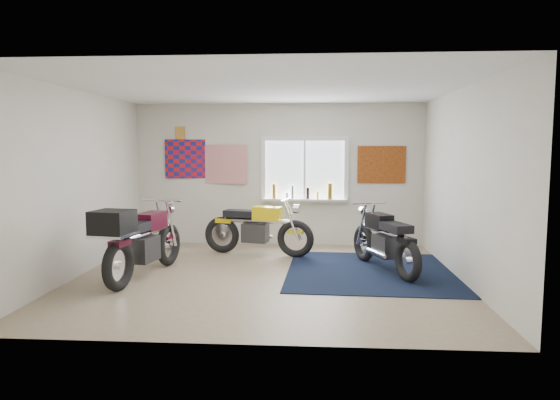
# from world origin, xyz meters

# --- Properties ---
(ground) EXTENTS (5.50, 5.50, 0.00)m
(ground) POSITION_xyz_m (0.00, 0.00, 0.00)
(ground) COLOR #9E896B
(ground) RESTS_ON ground
(room_shell) EXTENTS (5.50, 5.50, 5.50)m
(room_shell) POSITION_xyz_m (0.00, 0.00, 1.64)
(room_shell) COLOR white
(room_shell) RESTS_ON ground
(navy_rug) EXTENTS (2.60, 2.70, 0.01)m
(navy_rug) POSITION_xyz_m (1.55, 0.42, 0.01)
(navy_rug) COLOR black
(navy_rug) RESTS_ON ground
(window_assembly) EXTENTS (1.66, 0.17, 1.26)m
(window_assembly) POSITION_xyz_m (0.50, 2.47, 1.37)
(window_assembly) COLOR white
(window_assembly) RESTS_ON room_shell
(oil_bottles) EXTENTS (1.14, 0.09, 0.30)m
(oil_bottles) POSITION_xyz_m (0.54, 2.40, 1.03)
(oil_bottles) COLOR #955C15
(oil_bottles) RESTS_ON window_assembly
(flag_display) EXTENTS (1.60, 0.10, 1.17)m
(flag_display) POSITION_xyz_m (-1.90, 2.48, 2.15)
(flag_display) COLOR red
(flag_display) RESTS_ON room_shell
(triumph_poster) EXTENTS (0.90, 0.03, 0.70)m
(triumph_poster) POSITION_xyz_m (1.95, 2.48, 1.55)
(triumph_poster) COLOR #A54C14
(triumph_poster) RESTS_ON room_shell
(yellow_triumph) EXTENTS (1.98, 0.69, 1.01)m
(yellow_triumph) POSITION_xyz_m (-0.30, 1.50, 0.44)
(yellow_triumph) COLOR black
(yellow_triumph) RESTS_ON ground
(black_chrome_bike) EXTENTS (0.88, 1.88, 1.01)m
(black_chrome_bike) POSITION_xyz_m (1.75, 0.50, 0.44)
(black_chrome_bike) COLOR black
(black_chrome_bike) RESTS_ON navy_rug
(maroon_tourer) EXTENTS (0.82, 2.14, 1.09)m
(maroon_tourer) POSITION_xyz_m (-1.78, -0.26, 0.56)
(maroon_tourer) COLOR black
(maroon_tourer) RESTS_ON ground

